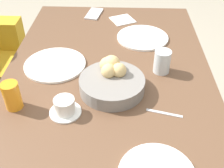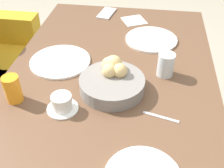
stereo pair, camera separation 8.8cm
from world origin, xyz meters
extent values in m
cube|color=brown|center=(0.00, 0.00, 0.74)|extent=(1.49, 0.88, 0.03)
cube|color=brown|center=(0.69, -0.39, 0.36)|extent=(0.06, 0.06, 0.73)
cube|color=brown|center=(0.69, 0.39, 0.36)|extent=(0.06, 0.06, 0.73)
cylinder|color=gray|center=(-0.04, -0.02, 0.79)|extent=(0.25, 0.25, 0.05)
sphere|color=#DBB775|center=(0.02, 0.00, 0.83)|extent=(0.06, 0.06, 0.06)
sphere|color=#DBB775|center=(0.02, -0.02, 0.84)|extent=(0.07, 0.07, 0.07)
sphere|color=#DBB775|center=(-0.01, -0.05, 0.83)|extent=(0.06, 0.06, 0.06)
sphere|color=#DBB775|center=(-0.02, -0.01, 0.83)|extent=(0.06, 0.06, 0.06)
cylinder|color=white|center=(0.37, -0.16, 0.77)|extent=(0.26, 0.26, 0.01)
cylinder|color=white|center=(0.11, 0.23, 0.77)|extent=(0.27, 0.27, 0.01)
cylinder|color=orange|center=(-0.15, 0.33, 0.81)|extent=(0.06, 0.06, 0.10)
cylinder|color=silver|center=(0.09, -0.22, 0.81)|extent=(0.07, 0.07, 0.10)
cylinder|color=white|center=(-0.18, 0.14, 0.76)|extent=(0.11, 0.11, 0.01)
cylinder|color=white|center=(-0.18, 0.14, 0.79)|extent=(0.07, 0.07, 0.06)
cube|color=#B7B7BC|center=(-0.17, -0.21, 0.76)|extent=(0.04, 0.13, 0.00)
cube|color=white|center=(0.57, -0.06, 0.76)|extent=(0.16, 0.16, 0.00)
cube|color=silver|center=(0.64, 0.11, 0.76)|extent=(0.16, 0.10, 0.01)
camera|label=1|loc=(-0.88, -0.06, 1.46)|focal=45.00mm
camera|label=2|loc=(-0.88, -0.14, 1.46)|focal=45.00mm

